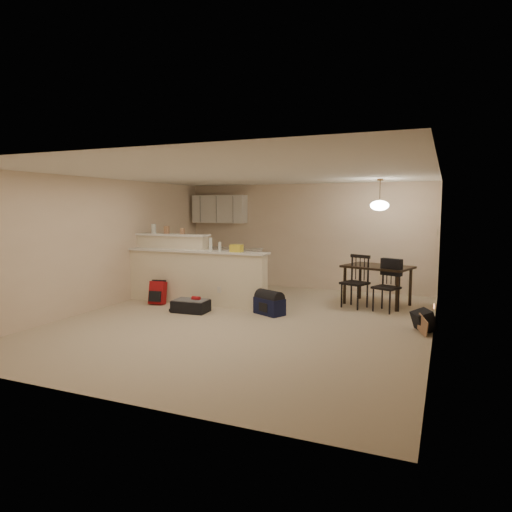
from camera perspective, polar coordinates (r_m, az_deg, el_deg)
The scene contains 20 objects.
room at distance 7.71m, azimuth -1.33°, elevation 0.94°, with size 7.00×7.02×2.50m.
breakfast_bar at distance 9.46m, azimuth -8.64°, elevation -2.08°, with size 3.08×0.58×1.39m.
upper_cabinets at distance 11.62m, azimuth -4.58°, elevation 5.87°, with size 1.40×0.34×0.70m, color white.
kitchen_counter at distance 11.51m, azimuth -3.93°, elevation -1.37°, with size 1.80×0.60×0.90m, color white.
thermostat at distance 8.57m, azimuth 21.76°, elevation 2.70°, with size 0.02×0.12×0.12m, color beige.
jar at distance 9.99m, azimuth -12.67°, elevation 3.35°, with size 0.10×0.10×0.20m, color silver.
cereal_box at distance 9.80m, azimuth -11.11°, elevation 3.22°, with size 0.10×0.07×0.16m, color #AA7A57.
small_box at distance 9.59m, azimuth -9.19°, elevation 3.07°, with size 0.08×0.06×0.12m, color #AA7A57.
bottle_a at distance 9.03m, azimuth -5.71°, elevation 1.47°, with size 0.07×0.07×0.26m, color silver.
bottle_b at distance 8.93m, azimuth -4.56°, elevation 1.18°, with size 0.06×0.06×0.18m, color silver.
bag_lump at distance 8.78m, azimuth -2.45°, elevation 0.97°, with size 0.22×0.18×0.14m, color #AA7A57.
dining_table at distance 9.40m, azimuth 14.97°, elevation -1.76°, with size 1.45×1.17×0.79m.
pendant_lamp at distance 9.32m, azimuth 15.19°, elevation 6.17°, with size 0.36×0.36×0.62m.
dining_chair_near at distance 9.06m, azimuth 12.24°, elevation -3.14°, with size 0.45×0.43×1.02m, color black, non-canonical shape.
dining_chair_far at distance 8.85m, azimuth 15.97°, elevation -3.63°, with size 0.42×0.40×0.97m, color black, non-canonical shape.
suitcase at distance 8.64m, azimuth -8.15°, elevation -6.22°, with size 0.65×0.42×0.22m, color black.
red_backpack at distance 9.42m, azimuth -12.18°, elevation -4.52°, with size 0.31×0.19×0.46m, color #AC1318.
navy_duffel at distance 8.36m, azimuth 1.69°, elevation -6.28°, with size 0.56×0.30×0.30m, color black.
black_daypack at distance 7.76m, azimuth 20.21°, elevation -7.60°, with size 0.35×0.25×0.31m, color black.
cardboard_sheet at distance 7.51m, azimuth 20.12°, elevation -8.20°, with size 0.36×0.02×0.27m, color #AA7A57.
Camera 1 is at (3.13, -7.01, 1.94)m, focal length 32.00 mm.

